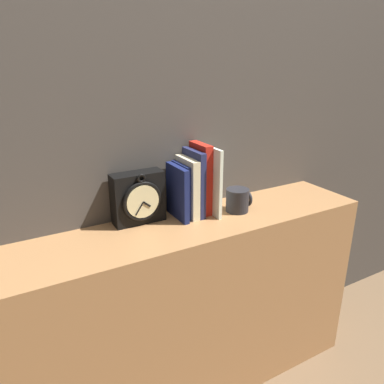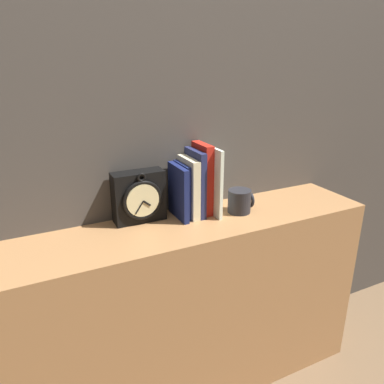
# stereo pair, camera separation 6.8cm
# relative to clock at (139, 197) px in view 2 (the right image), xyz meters

# --- Properties ---
(ground_plane) EXTENTS (12.00, 12.00, 0.00)m
(ground_plane) POSITION_rel_clock_xyz_m (0.15, -0.10, -0.80)
(ground_plane) COLOR brown
(wall_back) EXTENTS (6.00, 0.05, 2.60)m
(wall_back) POSITION_rel_clock_xyz_m (0.15, 0.07, 0.50)
(wall_back) COLOR #47423D
(wall_back) RESTS_ON ground_plane
(bookshelf) EXTENTS (1.34, 0.29, 0.71)m
(bookshelf) POSITION_rel_clock_xyz_m (0.15, -0.10, -0.44)
(bookshelf) COLOR #A87547
(bookshelf) RESTS_ON ground_plane
(clock) EXTENTS (0.18, 0.08, 0.18)m
(clock) POSITION_rel_clock_xyz_m (0.00, 0.00, 0.00)
(clock) COLOR black
(clock) RESTS_ON bookshelf
(book_slot0_navy) EXTENTS (0.02, 0.14, 0.19)m
(book_slot0_navy) POSITION_rel_clock_xyz_m (0.13, -0.03, 0.01)
(book_slot0_navy) COLOR navy
(book_slot0_navy) RESTS_ON bookshelf
(book_slot1_navy) EXTENTS (0.01, 0.12, 0.19)m
(book_slot1_navy) POSITION_rel_clock_xyz_m (0.15, -0.02, 0.01)
(book_slot1_navy) COLOR navy
(book_slot1_navy) RESTS_ON bookshelf
(book_slot2_cream) EXTENTS (0.03, 0.13, 0.21)m
(book_slot2_cream) POSITION_rel_clock_xyz_m (0.17, -0.03, 0.02)
(book_slot2_cream) COLOR beige
(book_slot2_cream) RESTS_ON bookshelf
(book_slot3_navy) EXTENTS (0.02, 0.13, 0.23)m
(book_slot3_navy) POSITION_rel_clock_xyz_m (0.20, -0.03, 0.03)
(book_slot3_navy) COLOR navy
(book_slot3_navy) RESTS_ON bookshelf
(book_slot4_red) EXTENTS (0.03, 0.12, 0.25)m
(book_slot4_red) POSITION_rel_clock_xyz_m (0.23, -0.02, 0.04)
(book_slot4_red) COLOR red
(book_slot4_red) RESTS_ON bookshelf
(book_slot5_white) EXTENTS (0.01, 0.16, 0.24)m
(book_slot5_white) POSITION_rel_clock_xyz_m (0.25, -0.04, 0.03)
(book_slot5_white) COLOR white
(book_slot5_white) RESTS_ON bookshelf
(mug) EXTENTS (0.09, 0.08, 0.08)m
(mug) POSITION_rel_clock_xyz_m (0.35, -0.09, -0.05)
(mug) COLOR #232328
(mug) RESTS_ON bookshelf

